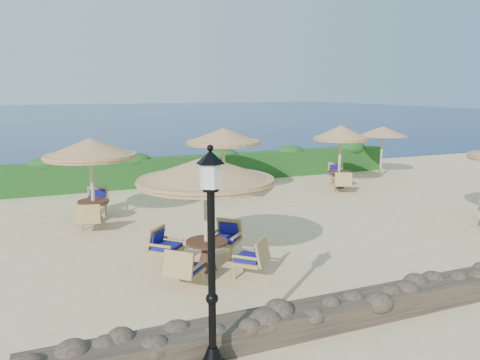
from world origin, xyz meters
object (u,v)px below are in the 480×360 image
cafe_set_3 (223,147)px  cafe_set_0 (206,190)px  lamp_post (212,275)px  cafe_set_2 (91,159)px  extra_parasol (383,131)px  cafe_set_4 (340,144)px

cafe_set_3 → cafe_set_0: bearing=-113.1°
lamp_post → cafe_set_2: 9.03m
extra_parasol → cafe_set_0: cafe_set_0 is taller
lamp_post → cafe_set_3: 11.83m
cafe_set_0 → cafe_set_3: 7.78m
extra_parasol → cafe_set_0: size_ratio=0.77×
lamp_post → extra_parasol: bearing=43.6°
lamp_post → cafe_set_3: (4.24, 11.04, 0.38)m
cafe_set_0 → cafe_set_4: size_ratio=1.11×
cafe_set_2 → cafe_set_4: same height
cafe_set_2 → lamp_post: bearing=-84.6°
extra_parasol → cafe_set_2: 13.78m
cafe_set_3 → cafe_set_4: same height
cafe_set_0 → cafe_set_4: 10.47m
lamp_post → cafe_set_4: bearing=48.7°
extra_parasol → lamp_post: bearing=-136.4°
lamp_post → extra_parasol: 17.41m
extra_parasol → cafe_set_3: bearing=-173.4°
cafe_set_2 → cafe_set_4: 10.23m
lamp_post → cafe_set_2: lamp_post is taller
extra_parasol → cafe_set_4: (-3.34, -1.46, -0.28)m
cafe_set_3 → cafe_set_4: 5.05m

